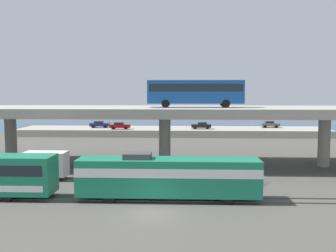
% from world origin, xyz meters
% --- Properties ---
extents(ground_plane, '(260.00, 260.00, 0.00)m').
position_xyz_m(ground_plane, '(0.00, 0.00, 0.00)').
color(ground_plane, '#4C4944').
extents(rail_strip_near, '(110.00, 0.12, 0.12)m').
position_xyz_m(rail_strip_near, '(0.00, 3.28, 0.06)').
color(rail_strip_near, '#59544C').
rests_on(rail_strip_near, ground_plane).
extents(rail_strip_far, '(110.00, 0.12, 0.12)m').
position_xyz_m(rail_strip_far, '(0.00, 4.72, 0.06)').
color(rail_strip_far, '#59544C').
rests_on(rail_strip_far, ground_plane).
extents(train_locomotive, '(17.11, 3.04, 4.18)m').
position_xyz_m(train_locomotive, '(1.93, 4.00, 2.19)').
color(train_locomotive, '#197A56').
rests_on(train_locomotive, ground_plane).
extents(highway_overpass, '(96.00, 12.83, 7.58)m').
position_xyz_m(highway_overpass, '(0.00, 20.00, 6.82)').
color(highway_overpass, '#9E998E').
rests_on(highway_overpass, ground_plane).
extents(transit_bus_on_overpass, '(12.00, 2.68, 3.40)m').
position_xyz_m(transit_bus_on_overpass, '(3.90, 19.22, 9.64)').
color(transit_bus_on_overpass, '#14478C').
rests_on(transit_bus_on_overpass, highway_overpass).
extents(service_truck_east, '(6.80, 2.46, 3.04)m').
position_xyz_m(service_truck_east, '(-13.44, 11.26, 1.64)').
color(service_truck_east, navy).
rests_on(service_truck_east, ground_plane).
extents(pier_parking_lot, '(67.55, 11.17, 1.50)m').
position_xyz_m(pier_parking_lot, '(0.00, 55.00, 0.75)').
color(pier_parking_lot, '#9E998E').
rests_on(pier_parking_lot, ground_plane).
extents(parked_car_0, '(4.30, 1.88, 1.50)m').
position_xyz_m(parked_car_0, '(-16.50, 55.42, 2.27)').
color(parked_car_0, navy).
rests_on(parked_car_0, pier_parking_lot).
extents(parked_car_1, '(4.37, 1.87, 1.50)m').
position_xyz_m(parked_car_1, '(-11.37, 52.21, 2.27)').
color(parked_car_1, maroon).
rests_on(parked_car_1, pier_parking_lot).
extents(parked_car_2, '(4.27, 1.96, 1.50)m').
position_xyz_m(parked_car_2, '(6.27, 53.52, 2.27)').
color(parked_car_2, black).
rests_on(parked_car_2, pier_parking_lot).
extents(parked_car_3, '(4.02, 1.98, 1.50)m').
position_xyz_m(parked_car_3, '(21.89, 57.25, 2.27)').
color(parked_car_3, '#515459').
rests_on(parked_car_3, pier_parking_lot).
extents(harbor_water, '(140.00, 36.00, 0.01)m').
position_xyz_m(harbor_water, '(0.00, 78.00, 0.00)').
color(harbor_water, navy).
rests_on(harbor_water, ground_plane).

